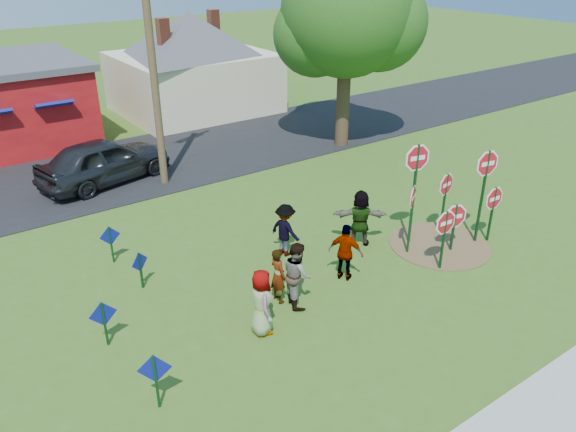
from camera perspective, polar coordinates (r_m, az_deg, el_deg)
name	(u,v)px	position (r m, az deg, el deg)	size (l,w,h in m)	color
ground	(310,275)	(16.50, 2.20, -6.03)	(120.00, 120.00, 0.00)	#385F1B
sidewalk	(530,432)	(12.85, 23.38, -19.46)	(22.00, 1.80, 0.08)	#9E9E99
road	(152,162)	(25.64, -13.69, 5.40)	(120.00, 7.50, 0.04)	black
dirt_patch	(440,245)	(18.68, 15.15, -2.85)	(3.20, 3.20, 0.03)	brown
cream_house	(192,58)	(32.78, -9.71, 15.50)	(9.40, 9.40, 6.50)	beige
stop_sign_a	(445,227)	(16.75, 15.67, -1.13)	(0.99, 0.09, 2.03)	#113E1B
stop_sign_b	(416,169)	(17.58, 12.90, 4.70)	(1.13, 0.27, 3.48)	#113E1B
stop_sign_c	(486,176)	(18.32, 19.43, 3.90)	(1.11, 0.21, 3.26)	#113E1B
stop_sign_d	(446,189)	(18.73, 15.73, 2.65)	(1.00, 0.16, 2.29)	#113E1B
stop_sign_e	(455,219)	(17.99, 16.58, -0.28)	(1.04, 0.32, 1.73)	#113E1B
stop_sign_f	(494,202)	(18.87, 20.17, 1.37)	(1.03, 0.07, 2.01)	#113E1B
stop_sign_g	(412,204)	(17.27, 12.51, 1.16)	(0.82, 0.49, 2.38)	#113E1B
blue_diamond_a	(155,375)	(12.16, -13.32, -15.47)	(0.65, 0.30, 1.36)	#113E1B
blue_diamond_b	(104,319)	(14.16, -18.21, -9.90)	(0.67, 0.07, 1.23)	#113E1B
blue_diamond_c	(140,266)	(16.10, -14.78, -4.96)	(0.56, 0.27, 1.14)	#113E1B
blue_diamond_d	(111,240)	(17.58, -17.58, -2.37)	(0.63, 0.06, 1.22)	#113E1B
person_a	(262,302)	(13.83, -2.70, -8.74)	(0.86, 0.56, 1.75)	#394F83
person_b	(278,275)	(14.99, -1.01, -6.06)	(0.58, 0.38, 1.59)	#287C63
person_c	(297,274)	(14.81, 0.94, -5.91)	(0.89, 0.70, 1.84)	brown
person_d	(285,230)	(17.15, -0.27, -1.43)	(1.09, 0.63, 1.69)	#333438
person_e	(346,252)	(15.98, 5.88, -3.71)	(1.01, 0.42, 1.73)	#522E5E
person_f	(360,218)	(17.84, 7.34, -0.20)	(1.72, 0.55, 1.85)	#1C492E
suv	(104,160)	(23.57, -18.16, 5.39)	(2.13, 5.30, 1.81)	#2A2A2F
utility_pole	(152,57)	(21.83, -13.68, 15.44)	(2.24, 0.85, 9.48)	#4C3823
leafy_tree	(349,18)	(26.02, 6.24, 19.39)	(6.33, 5.77, 8.99)	#382819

